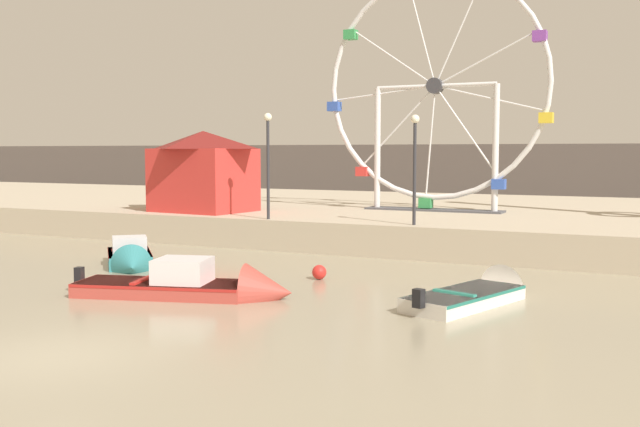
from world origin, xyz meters
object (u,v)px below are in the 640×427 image
at_px(promenade_lamp_near, 268,151).
at_px(mooring_buoy_orange, 319,272).
at_px(motorboat_teal_painted, 130,258).
at_px(carnival_booth_red_striped, 203,170).
at_px(promenade_lamp_far, 415,153).
at_px(motorboat_white_red_stripe, 485,292).
at_px(motorboat_faded_red, 206,287).
at_px(ferris_wheel_white_frame, 435,91).

height_order(promenade_lamp_near, mooring_buoy_orange, promenade_lamp_near).
xyz_separation_m(motorboat_teal_painted, carnival_booth_red_striped, (-2.66, 8.10, 2.75)).
bearing_deg(mooring_buoy_orange, promenade_lamp_far, 78.98).
bearing_deg(promenade_lamp_near, motorboat_teal_painted, -106.96).
height_order(motorboat_white_red_stripe, motorboat_faded_red, motorboat_faded_red).
bearing_deg(ferris_wheel_white_frame, promenade_lamp_near, -124.10).
height_order(motorboat_white_red_stripe, promenade_lamp_near, promenade_lamp_near).
distance_m(ferris_wheel_white_frame, mooring_buoy_orange, 13.72).
relative_size(promenade_lamp_near, mooring_buoy_orange, 9.47).
height_order(motorboat_teal_painted, mooring_buoy_orange, motorboat_teal_painted).
height_order(motorboat_white_red_stripe, mooring_buoy_orange, motorboat_white_red_stripe).
relative_size(ferris_wheel_white_frame, promenade_lamp_near, 2.56).
bearing_deg(ferris_wheel_white_frame, motorboat_white_red_stripe, -67.39).
xyz_separation_m(motorboat_white_red_stripe, motorboat_teal_painted, (-11.92, 0.17, 0.11)).
bearing_deg(motorboat_teal_painted, carnival_booth_red_striped, 155.61).
height_order(carnival_booth_red_striped, promenade_lamp_near, promenade_lamp_near).
relative_size(motorboat_faded_red, promenade_lamp_far, 1.52).
xyz_separation_m(motorboat_faded_red, ferris_wheel_white_frame, (1.34, 15.93, 6.28)).
bearing_deg(carnival_booth_red_striped, motorboat_white_red_stripe, -23.83).
xyz_separation_m(motorboat_teal_painted, mooring_buoy_orange, (6.66, 0.73, -0.09)).
xyz_separation_m(ferris_wheel_white_frame, promenade_lamp_far, (1.28, -6.53, -2.76)).
xyz_separation_m(carnival_booth_red_striped, mooring_buoy_orange, (9.33, -7.37, -2.83)).
height_order(motorboat_teal_painted, motorboat_faded_red, motorboat_faded_red).
distance_m(motorboat_teal_painted, ferris_wheel_white_frame, 15.72).
bearing_deg(carnival_booth_red_striped, ferris_wheel_white_frame, 33.36).
distance_m(promenade_lamp_near, mooring_buoy_orange, 8.06).
xyz_separation_m(carnival_booth_red_striped, promenade_lamp_near, (4.50, -2.06, 0.85)).
distance_m(motorboat_teal_painted, carnival_booth_red_striped, 8.95).
relative_size(motorboat_white_red_stripe, motorboat_faded_red, 0.81).
relative_size(motorboat_white_red_stripe, motorboat_teal_painted, 1.32).
height_order(motorboat_faded_red, carnival_booth_red_striped, carnival_booth_red_striped).
xyz_separation_m(motorboat_white_red_stripe, mooring_buoy_orange, (-5.26, 0.90, 0.02)).
relative_size(motorboat_faded_red, promenade_lamp_near, 1.45).
relative_size(carnival_booth_red_striped, mooring_buoy_orange, 10.68).
bearing_deg(carnival_booth_red_striped, mooring_buoy_orange, -32.60).
bearing_deg(promenade_lamp_near, carnival_booth_red_striped, 155.42).
distance_m(motorboat_teal_painted, promenade_lamp_near, 7.26).
xyz_separation_m(promenade_lamp_near, mooring_buoy_orange, (4.82, -5.31, -3.68)).
relative_size(motorboat_teal_painted, promenade_lamp_far, 0.93).
distance_m(motorboat_white_red_stripe, motorboat_teal_painted, 11.92).
bearing_deg(mooring_buoy_orange, motorboat_white_red_stripe, -9.67).
xyz_separation_m(carnival_booth_red_striped, promenade_lamp_far, (10.42, -1.74, 0.75)).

